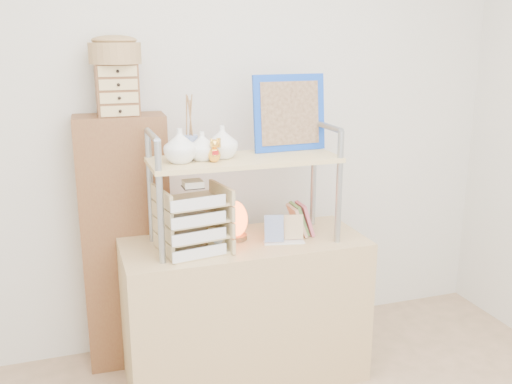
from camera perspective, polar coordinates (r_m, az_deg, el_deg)
room_shell at (r=1.90m, az=6.20°, el=14.33°), size 3.42×3.41×2.61m
desk at (r=2.97m, az=-1.10°, el=-11.75°), size 1.20×0.50×0.75m
cabinet at (r=3.09m, az=-12.82°, el=-4.98°), size 0.46×0.26×1.35m
hutch at (r=2.70m, az=-2.12°, el=4.06°), size 0.91×0.34×0.80m
letter_tray at (r=2.66m, az=-6.25°, el=-3.15°), size 0.32×0.31×0.34m
salt_lamp at (r=2.82m, az=-2.04°, el=-2.83°), size 0.13×0.12×0.20m
desk_clock at (r=2.71m, az=-3.95°, el=-4.61°), size 0.09×0.06×0.11m
postcard_stand at (r=2.80m, az=2.79°, el=-4.28°), size 0.21×0.09×0.14m
drawer_chest at (r=2.90m, az=-13.70°, el=9.88°), size 0.20×0.16×0.25m
woven_basket at (r=2.90m, az=-13.92°, el=13.33°), size 0.25×0.25×0.10m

